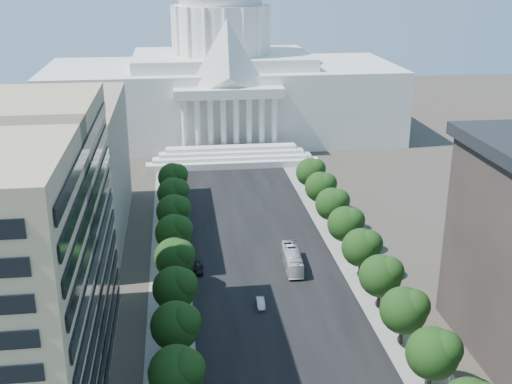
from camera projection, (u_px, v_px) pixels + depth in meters
name	position (u px, v px, depth m)	size (l,w,h in m)	color
road_asphalt	(257.00, 244.00, 140.85)	(30.00, 260.00, 0.01)	black
sidewalk_left	(170.00, 248.00, 138.58)	(8.00, 260.00, 0.02)	gray
sidewalk_right	(341.00, 239.00, 143.12)	(8.00, 260.00, 0.02)	gray
capitol	(222.00, 79.00, 222.75)	(120.00, 56.00, 73.00)	white
office_block_left_far	(33.00, 173.00, 139.41)	(38.00, 52.00, 30.00)	gray
tree_l_c	(178.00, 372.00, 85.95)	(7.79, 7.60, 9.97)	#33261C
tree_l_d	(177.00, 324.00, 97.16)	(7.79, 7.60, 9.97)	#33261C
tree_l_e	(177.00, 287.00, 108.37)	(7.79, 7.60, 9.97)	#33261C
tree_l_f	(176.00, 257.00, 119.58)	(7.79, 7.60, 9.97)	#33261C
tree_l_g	(175.00, 232.00, 130.78)	(7.79, 7.60, 9.97)	#33261C
tree_l_h	(175.00, 210.00, 141.99)	(7.79, 7.60, 9.97)	#33261C
tree_l_i	(174.00, 192.00, 153.20)	(7.79, 7.60, 9.97)	#33261C
tree_l_j	(174.00, 177.00, 164.41)	(7.79, 7.60, 9.97)	#33261C
tree_r_c	(435.00, 352.00, 90.25)	(7.79, 7.60, 9.97)	#33261C
tree_r_d	(406.00, 309.00, 101.46)	(7.79, 7.60, 9.97)	#33261C
tree_r_e	(382.00, 275.00, 112.67)	(7.79, 7.60, 9.97)	#33261C
tree_r_f	(363.00, 247.00, 123.88)	(7.79, 7.60, 9.97)	#33261C
tree_r_g	(347.00, 223.00, 135.08)	(7.79, 7.60, 9.97)	#33261C
tree_r_h	(333.00, 203.00, 146.29)	(7.79, 7.60, 9.97)	#33261C
tree_r_i	(322.00, 186.00, 157.50)	(7.79, 7.60, 9.97)	#33261C
tree_r_j	(312.00, 171.00, 168.71)	(7.79, 7.60, 9.97)	#33261C
streetlight_b	(448.00, 358.00, 89.90)	(2.61, 0.44, 9.00)	gray
streetlight_c	(390.00, 277.00, 113.25)	(2.61, 0.44, 9.00)	gray
streetlight_d	(353.00, 223.00, 136.60)	(2.61, 0.44, 9.00)	gray
streetlight_e	(326.00, 185.00, 159.95)	(2.61, 0.44, 9.00)	gray
streetlight_f	(306.00, 157.00, 183.30)	(2.61, 0.44, 9.00)	gray
car_silver	(261.00, 303.00, 114.76)	(1.41, 4.05, 1.34)	#B5B7BD
car_dark_b	(198.00, 269.00, 127.62)	(1.94, 4.76, 1.38)	black
city_bus	(292.00, 259.00, 129.32)	(3.00, 12.81, 3.57)	silver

